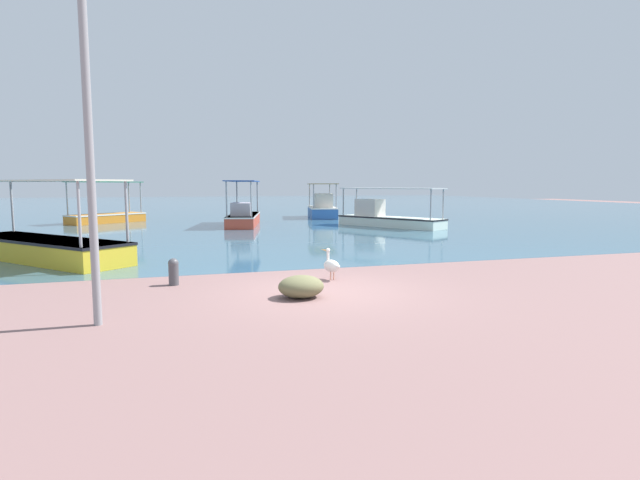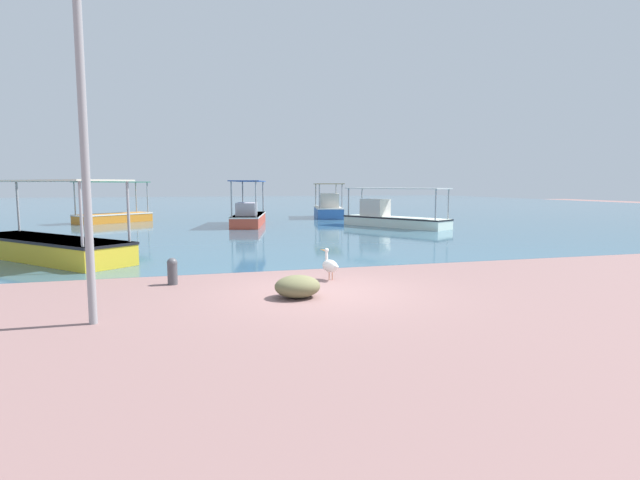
# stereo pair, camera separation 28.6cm
# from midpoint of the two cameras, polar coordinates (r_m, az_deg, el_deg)

# --- Properties ---
(ground) EXTENTS (120.00, 120.00, 0.00)m
(ground) POSITION_cam_midpoint_polar(r_m,az_deg,el_deg) (11.36, 0.20, -5.92)
(ground) COLOR #876360
(harbor_water) EXTENTS (110.00, 90.00, 0.00)m
(harbor_water) POSITION_cam_midpoint_polar(r_m,az_deg,el_deg) (58.75, -13.69, 3.81)
(harbor_water) COLOR #396279
(harbor_water) RESTS_ON ground
(fishing_boat_far_right) EXTENTS (4.58, 6.49, 2.22)m
(fishing_boat_far_right) POSITION_cam_midpoint_polar(r_m,az_deg,el_deg) (29.06, 7.30, 2.67)
(fishing_boat_far_right) COLOR white
(fishing_boat_far_right) RESTS_ON harbor_water
(fishing_boat_outer) EXTENTS (5.95, 6.42, 2.56)m
(fishing_boat_outer) POSITION_cam_midpoint_polar(r_m,az_deg,el_deg) (18.27, -29.50, -0.41)
(fishing_boat_outer) COLOR gold
(fishing_boat_outer) RESTS_ON harbor_water
(fishing_boat_far_left) EXTENTS (2.78, 4.97, 2.49)m
(fishing_boat_far_left) POSITION_cam_midpoint_polar(r_m,az_deg,el_deg) (36.54, 0.04, 3.59)
(fishing_boat_far_left) COLOR #3263B0
(fishing_boat_far_left) RESTS_ON harbor_water
(fishing_boat_center) EXTENTS (2.95, 6.33, 2.64)m
(fishing_boat_center) POSITION_cam_midpoint_polar(r_m,az_deg,el_deg) (29.86, -9.02, 2.77)
(fishing_boat_center) COLOR #C1432F
(fishing_boat_center) RESTS_ON harbor_water
(fishing_boat_near_right) EXTENTS (4.72, 4.16, 2.60)m
(fishing_boat_near_right) POSITION_cam_midpoint_polar(r_m,az_deg,el_deg) (34.39, -23.46, 2.63)
(fishing_boat_near_right) COLOR orange
(fishing_boat_near_right) RESTS_ON harbor_water
(pelican) EXTENTS (0.44, 0.79, 0.80)m
(pelican) POSITION_cam_midpoint_polar(r_m,az_deg,el_deg) (12.67, 0.67, -2.90)
(pelican) COLOR #E0997A
(pelican) RESTS_ON ground
(lamp_post) EXTENTS (0.28, 0.28, 5.69)m
(lamp_post) POSITION_cam_midpoint_polar(r_m,az_deg,el_deg) (9.33, -25.73, 10.57)
(lamp_post) COLOR gray
(lamp_post) RESTS_ON ground
(mooring_bollard) EXTENTS (0.25, 0.25, 0.66)m
(mooring_bollard) POSITION_cam_midpoint_polar(r_m,az_deg,el_deg) (12.56, -17.02, -3.39)
(mooring_bollard) COLOR #47474C
(mooring_bollard) RESTS_ON ground
(net_pile) EXTENTS (0.99, 0.84, 0.48)m
(net_pile) POSITION_cam_midpoint_polar(r_m,az_deg,el_deg) (10.73, -2.94, -5.34)
(net_pile) COLOR #6B6945
(net_pile) RESTS_ON ground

